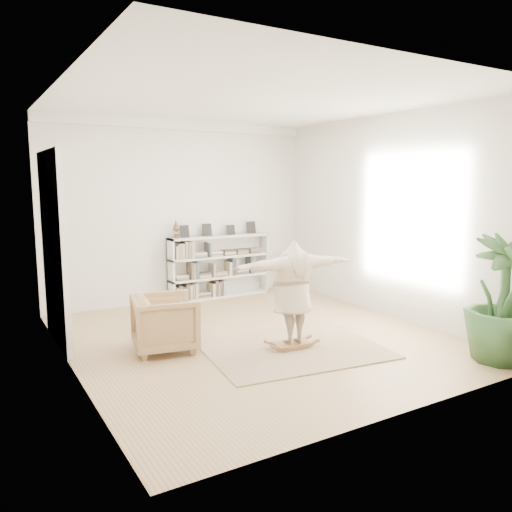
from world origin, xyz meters
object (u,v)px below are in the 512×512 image
(bookshelf, at_px, (219,267))
(armchair, at_px, (165,323))
(rocker_board, at_px, (292,344))
(houseplant, at_px, (502,299))
(person, at_px, (292,289))

(bookshelf, xyz_separation_m, armchair, (-2.18, -2.65, -0.23))
(bookshelf, height_order, rocker_board, bookshelf)
(bookshelf, height_order, armchair, bookshelf)
(rocker_board, relative_size, houseplant, 0.33)
(rocker_board, bearing_deg, person, 70.76)
(bookshelf, bearing_deg, houseplant, -73.83)
(armchair, distance_m, houseplant, 4.64)
(bookshelf, xyz_separation_m, rocker_board, (-0.58, -3.53, -0.56))
(armchair, xyz_separation_m, rocker_board, (1.60, -0.88, -0.33))
(bookshelf, bearing_deg, person, -99.33)
(bookshelf, height_order, person, bookshelf)
(person, bearing_deg, armchair, -21.47)
(armchair, xyz_separation_m, person, (1.60, -0.88, 0.48))
(bookshelf, distance_m, rocker_board, 3.62)
(person, xyz_separation_m, houseplant, (2.14, -1.84, -0.03))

